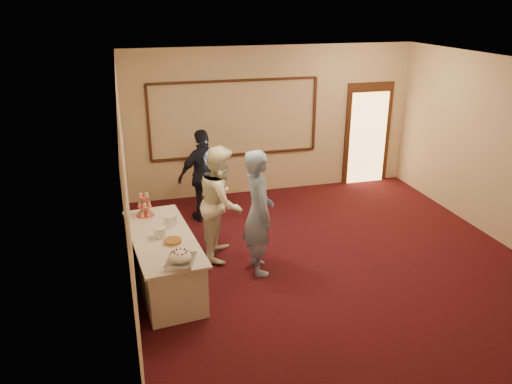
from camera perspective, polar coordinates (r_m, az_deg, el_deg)
The scene contains 14 objects.
floor at distance 7.81m, azimuth 9.36°, elevation -8.57°, with size 7.00×7.00×0.00m, color black.
room_walls at distance 7.03m, azimuth 10.34°, elevation 5.91°, with size 6.04×7.04×3.02m.
wall_molding at distance 10.08m, azimuth -2.43°, elevation 8.37°, with size 3.45×0.04×1.55m.
doorway at distance 11.19m, azimuth 12.62°, elevation 6.45°, with size 1.05×0.07×2.20m.
buffet_table at distance 7.23m, azimuth -10.46°, elevation -7.69°, with size 1.04×2.20×0.77m.
pavlova_tray at distance 6.29m, azimuth -8.60°, elevation -7.54°, with size 0.44×0.52×0.17m.
cupcake_stand at distance 7.71m, azimuth -12.61°, elevation -1.66°, with size 0.27×0.27×0.40m.
plate_stack_a at distance 7.00m, azimuth -10.92°, elevation -4.51°, with size 0.18×0.18×0.15m.
plate_stack_b at distance 7.32m, azimuth -9.80°, elevation -3.19°, with size 0.21×0.21×0.17m.
tart at distance 6.82m, azimuth -9.50°, elevation -5.61°, with size 0.27×0.27×0.06m.
man at distance 7.24m, azimuth 0.28°, elevation -2.35°, with size 0.69×0.45×1.89m, color #7F9AC9.
woman at distance 7.74m, azimuth -3.95°, elevation -1.18°, with size 0.87×0.68×1.80m, color white.
guest at distance 9.07m, azimuth -5.96°, elevation 1.89°, with size 1.00×0.42×1.71m, color black.
camera_flash at distance 8.88m, azimuth -4.93°, elevation 4.29°, with size 0.07×0.04×0.05m, color white.
Camera 1 is at (-2.95, -6.12, 3.85)m, focal length 35.00 mm.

